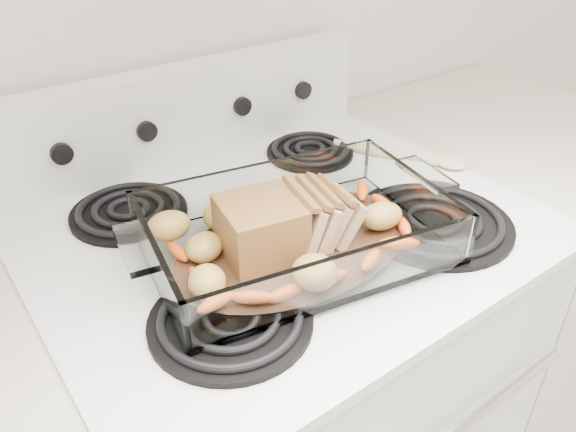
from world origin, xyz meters
TOP-DOWN VIEW (x-y plane):
  - electric_range at (0.00, 1.66)m, footprint 0.78×0.70m
  - counter_right at (0.67, 1.66)m, footprint 0.58×0.68m
  - baking_dish at (-0.03, 1.56)m, footprint 0.42×0.28m
  - pork_roast at (-0.06, 1.56)m, footprint 0.20×0.11m
  - roast_vegetables at (-0.04, 1.60)m, footprint 0.36×0.20m
  - wooden_spoon at (0.34, 1.66)m, footprint 0.16×0.23m

SIDE VIEW (x-z plane):
  - counter_right at x=0.67m, z-range 0.00..0.93m
  - electric_range at x=0.00m, z-range -0.08..1.04m
  - wooden_spoon at x=0.34m, z-range 0.94..0.95m
  - baking_dish at x=-0.03m, z-range 0.93..1.00m
  - roast_vegetables at x=-0.04m, z-range 0.95..0.99m
  - pork_roast at x=-0.06m, z-range 0.95..1.04m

